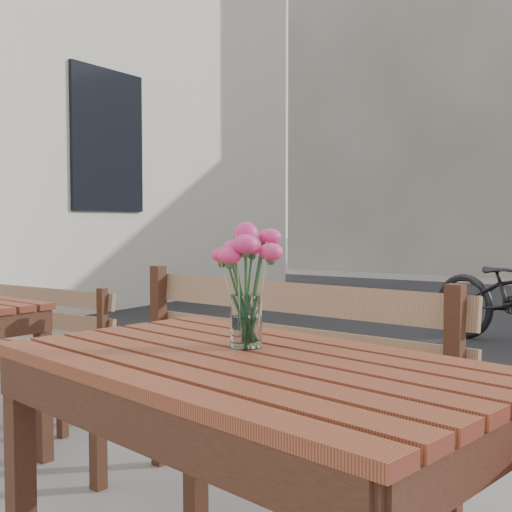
# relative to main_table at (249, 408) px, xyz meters

# --- Properties ---
(main_table) EXTENTS (1.44, 1.01, 0.81)m
(main_table) POSITION_rel_main_table_xyz_m (0.00, 0.00, 0.00)
(main_table) COLOR maroon
(main_table) RESTS_ON ground
(main_bench) EXTENTS (1.60, 0.61, 0.97)m
(main_bench) POSITION_rel_main_table_xyz_m (-0.42, 0.76, -0.09)
(main_bench) COLOR #846344
(main_bench) RESTS_ON ground
(main_vase) EXTENTS (0.19, 0.19, 0.34)m
(main_vase) POSITION_rel_main_table_xyz_m (-0.08, 0.11, 0.35)
(main_vase) COLOR white
(main_vase) RESTS_ON main_table
(second_bench) EXTENTS (1.29, 0.39, 0.80)m
(second_bench) POSITION_rel_main_table_xyz_m (-2.41, 1.15, -0.19)
(second_bench) COLOR #846344
(second_bench) RESTS_ON ground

